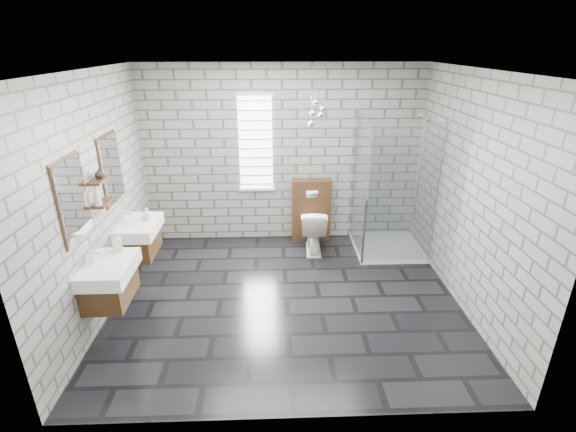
{
  "coord_description": "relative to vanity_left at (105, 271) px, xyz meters",
  "views": [
    {
      "loc": [
        -0.14,
        -4.4,
        2.96
      ],
      "look_at": [
        0.03,
        0.35,
        0.97
      ],
      "focal_mm": 26.0,
      "sensor_mm": 36.0,
      "label": 1
    }
  ],
  "objects": [
    {
      "name": "floor",
      "position": [
        1.91,
        0.55,
        -0.77
      ],
      "size": [
        4.2,
        3.6,
        0.02
      ],
      "primitive_type": "cube",
      "color": "black",
      "rests_on": "ground"
    },
    {
      "name": "ceiling",
      "position": [
        1.91,
        0.55,
        1.95
      ],
      "size": [
        4.2,
        3.6,
        0.02
      ],
      "primitive_type": "cube",
      "color": "white",
      "rests_on": "wall_back"
    },
    {
      "name": "wall_back",
      "position": [
        1.91,
        2.36,
        0.59
      ],
      "size": [
        4.2,
        0.02,
        2.7
      ],
      "primitive_type": "cube",
      "color": "gray",
      "rests_on": "floor"
    },
    {
      "name": "wall_front",
      "position": [
        1.91,
        -1.26,
        0.59
      ],
      "size": [
        4.2,
        0.02,
        2.7
      ],
      "primitive_type": "cube",
      "color": "gray",
      "rests_on": "floor"
    },
    {
      "name": "wall_left",
      "position": [
        -0.2,
        0.55,
        0.59
      ],
      "size": [
        0.02,
        3.6,
        2.7
      ],
      "primitive_type": "cube",
      "color": "gray",
      "rests_on": "floor"
    },
    {
      "name": "wall_right",
      "position": [
        4.02,
        0.55,
        0.59
      ],
      "size": [
        0.02,
        3.6,
        2.7
      ],
      "primitive_type": "cube",
      "color": "gray",
      "rests_on": "floor"
    },
    {
      "name": "vanity_left",
      "position": [
        0.0,
        0.0,
        0.0
      ],
      "size": [
        0.47,
        0.7,
        1.57
      ],
      "color": "#472C16",
      "rests_on": "wall_left"
    },
    {
      "name": "vanity_right",
      "position": [
        0.0,
        1.06,
        0.0
      ],
      "size": [
        0.47,
        0.7,
        1.57
      ],
      "color": "#472C16",
      "rests_on": "wall_left"
    },
    {
      "name": "shelf_lower",
      "position": [
        -0.12,
        0.5,
        0.56
      ],
      "size": [
        0.14,
        0.3,
        0.03
      ],
      "primitive_type": "cube",
      "color": "#472C16",
      "rests_on": "wall_left"
    },
    {
      "name": "shelf_upper",
      "position": [
        -0.12,
        0.5,
        0.82
      ],
      "size": [
        0.14,
        0.3,
        0.03
      ],
      "primitive_type": "cube",
      "color": "#472C16",
      "rests_on": "wall_left"
    },
    {
      "name": "window",
      "position": [
        1.51,
        2.34,
        0.79
      ],
      "size": [
        0.56,
        0.05,
        1.48
      ],
      "color": "white",
      "rests_on": "wall_back"
    },
    {
      "name": "cistern_panel",
      "position": [
        2.36,
        2.25,
        -0.26
      ],
      "size": [
        0.6,
        0.2,
        1.0
      ],
      "primitive_type": "cube",
      "color": "#472C16",
      "rests_on": "floor"
    },
    {
      "name": "flush_plate",
      "position": [
        2.36,
        2.15,
        0.04
      ],
      "size": [
        0.18,
        0.01,
        0.12
      ],
      "primitive_type": "cube",
      "color": "silver",
      "rests_on": "cistern_panel"
    },
    {
      "name": "shower_enclosure",
      "position": [
        3.41,
        1.74,
        -0.25
      ],
      "size": [
        1.0,
        1.0,
        2.03
      ],
      "color": "white",
      "rests_on": "floor"
    },
    {
      "name": "pendant_cluster",
      "position": [
        2.37,
        1.93,
        1.32
      ],
      "size": [
        0.26,
        0.25,
        0.81
      ],
      "color": "silver",
      "rests_on": "ceiling"
    },
    {
      "name": "toilet",
      "position": [
        2.36,
        1.85,
        -0.41
      ],
      "size": [
        0.42,
        0.69,
        0.68
      ],
      "primitive_type": "imported",
      "rotation": [
        0.0,
        0.0,
        3.09
      ],
      "color": "white",
      "rests_on": "floor"
    },
    {
      "name": "soap_bottle_a",
      "position": [
        0.05,
        0.28,
        0.2
      ],
      "size": [
        0.13,
        0.13,
        0.22
      ],
      "primitive_type": "imported",
      "rotation": [
        0.0,
        0.0,
        0.42
      ],
      "color": "#B2B2B2",
      "rests_on": "vanity_left"
    },
    {
      "name": "soap_bottle_b",
      "position": [
        0.14,
        1.14,
        0.17
      ],
      "size": [
        0.12,
        0.12,
        0.16
      ],
      "primitive_type": "imported",
      "rotation": [
        0.0,
        0.0,
        -0.01
      ],
      "color": "#B2B2B2",
      "rests_on": "vanity_right"
    },
    {
      "name": "soap_bottle_c",
      "position": [
        -0.11,
        0.39,
        0.68
      ],
      "size": [
        0.1,
        0.1,
        0.21
      ],
      "primitive_type": "imported",
      "rotation": [
        0.0,
        0.0,
        0.33
      ],
      "color": "#B2B2B2",
      "rests_on": "shelf_lower"
    },
    {
      "name": "vase",
      "position": [
        -0.11,
        0.54,
        0.89
      ],
      "size": [
        0.12,
        0.12,
        0.1
      ],
      "primitive_type": "imported",
      "rotation": [
        0.0,
        0.0,
        0.27
      ],
      "color": "#B2B2B2",
      "rests_on": "shelf_upper"
    }
  ]
}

